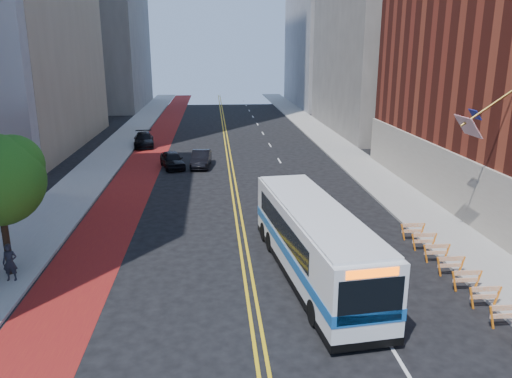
{
  "coord_description": "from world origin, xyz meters",
  "views": [
    {
      "loc": [
        -1.5,
        -16.74,
        10.54
      ],
      "look_at": [
        0.64,
        8.0,
        3.48
      ],
      "focal_mm": 35.0,
      "sensor_mm": 36.0,
      "label": 1
    }
  ],
  "objects": [
    {
      "name": "ground",
      "position": [
        0.0,
        0.0,
        0.0
      ],
      "size": [
        160.0,
        160.0,
        0.0
      ],
      "primitive_type": "plane",
      "color": "black",
      "rests_on": "ground"
    },
    {
      "name": "pedestrian",
      "position": [
        -10.95,
        5.24,
        1.04
      ],
      "size": [
        0.66,
        0.45,
        1.78
      ],
      "primitive_type": "imported",
      "rotation": [
        0.0,
        0.0,
        0.03
      ],
      "color": "black",
      "rests_on": "sidewalk_left"
    },
    {
      "name": "bus_lane_paint",
      "position": [
        -8.1,
        30.0,
        0.0
      ],
      "size": [
        3.6,
        140.0,
        0.01
      ],
      "primitive_type": "cube",
      "color": "maroon",
      "rests_on": "ground"
    },
    {
      "name": "center_line_outer",
      "position": [
        0.18,
        30.0,
        0.0
      ],
      "size": [
        0.14,
        140.0,
        0.01
      ],
      "primitive_type": "cube",
      "color": "gold",
      "rests_on": "ground"
    },
    {
      "name": "sidewalk_right",
      "position": [
        12.0,
        30.0,
        0.07
      ],
      "size": [
        4.0,
        140.0,
        0.15
      ],
      "primitive_type": "cube",
      "color": "gray",
      "rests_on": "ground"
    },
    {
      "name": "sidewalk_left",
      "position": [
        -12.0,
        30.0,
        0.07
      ],
      "size": [
        4.0,
        140.0,
        0.15
      ],
      "primitive_type": "cube",
      "color": "gray",
      "rests_on": "ground"
    },
    {
      "name": "transit_bus",
      "position": [
        3.05,
        4.76,
        1.82
      ],
      "size": [
        4.19,
        12.95,
        3.5
      ],
      "rotation": [
        0.0,
        0.0,
        0.11
      ],
      "color": "silver",
      "rests_on": "ground"
    },
    {
      "name": "center_line_inner",
      "position": [
        -0.18,
        30.0,
        0.0
      ],
      "size": [
        0.14,
        140.0,
        0.01
      ],
      "primitive_type": "cube",
      "color": "gold",
      "rests_on": "ground"
    },
    {
      "name": "car_b",
      "position": [
        -2.68,
        28.1,
        0.75
      ],
      "size": [
        1.94,
        4.65,
        1.5
      ],
      "primitive_type": "imported",
      "rotation": [
        0.0,
        0.0,
        -0.08
      ],
      "color": "black",
      "rests_on": "ground"
    },
    {
      "name": "car_c",
      "position": [
        -9.17,
        38.48,
        0.75
      ],
      "size": [
        2.74,
        5.41,
        1.5
      ],
      "primitive_type": "imported",
      "rotation": [
        0.0,
        0.0,
        0.13
      ],
      "color": "black",
      "rests_on": "ground"
    },
    {
      "name": "lane_dashes",
      "position": [
        4.8,
        38.0,
        0.01
      ],
      "size": [
        0.14,
        98.2,
        0.01
      ],
      "color": "silver",
      "rests_on": "ground"
    },
    {
      "name": "construction_barriers",
      "position": [
        9.6,
        3.42,
        0.68
      ],
      "size": [
        1.42,
        10.91,
        1.0
      ],
      "color": "orange",
      "rests_on": "ground"
    },
    {
      "name": "car_a",
      "position": [
        -5.27,
        27.9,
        0.74
      ],
      "size": [
        2.83,
        4.68,
        1.49
      ],
      "primitive_type": "imported",
      "rotation": [
        0.0,
        0.0,
        0.26
      ],
      "color": "black",
      "rests_on": "ground"
    }
  ]
}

